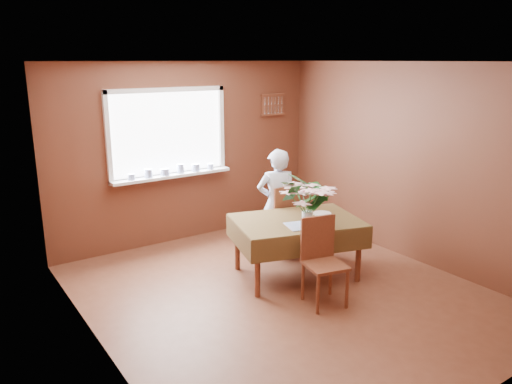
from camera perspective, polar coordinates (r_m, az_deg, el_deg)
floor at (r=5.67m, az=3.20°, el=-11.52°), size 4.50×4.50×0.00m
ceiling at (r=5.08m, az=3.62°, el=14.66°), size 4.50×4.50×0.00m
wall_back at (r=7.10m, az=-7.78°, el=4.48°), size 4.00×0.00×4.00m
wall_front at (r=3.80m, az=24.75°, el=-6.08°), size 4.00×0.00×4.00m
wall_left at (r=4.35m, az=-17.98°, el=-2.82°), size 0.00×4.50×4.50m
wall_right at (r=6.62m, az=17.26°, el=3.18°), size 0.00×4.50×4.50m
window_assembly at (r=6.91m, az=-9.84°, el=4.95°), size 1.72×0.20×1.22m
spoon_rack at (r=7.75m, az=1.93°, el=9.94°), size 0.44×0.05×0.33m
dining_table at (r=5.90m, az=4.68°, el=-3.93°), size 1.66×1.35×0.71m
chair_far at (r=6.57m, az=2.97°, el=-2.84°), size 0.41×0.41×0.95m
chair_near at (r=5.35m, az=7.52°, el=-7.33°), size 0.47×0.47×0.92m
seated_woman at (r=6.46m, az=2.39°, el=-1.32°), size 0.61×0.52×1.43m
flower_bouquet at (r=5.62m, az=5.93°, el=-0.39°), size 0.61×0.61×0.52m
side_plate at (r=6.11m, az=7.58°, el=-2.45°), size 0.23×0.23×0.01m
table_knife at (r=5.78m, az=6.31°, el=-3.39°), size 0.11×0.20×0.00m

